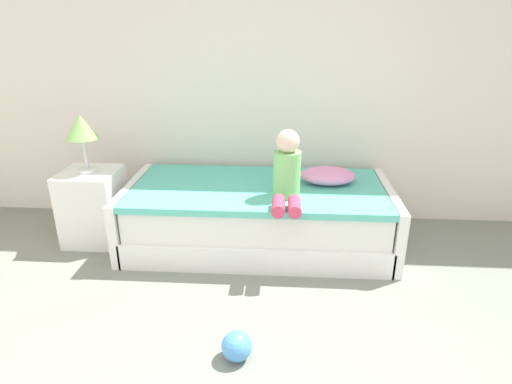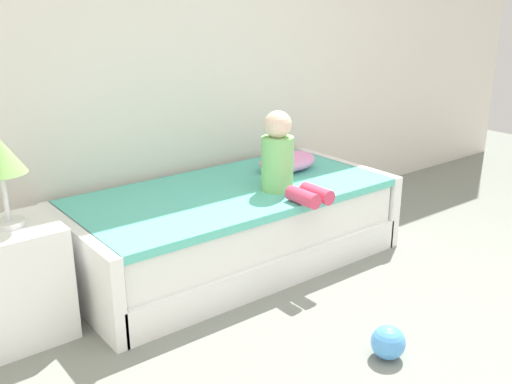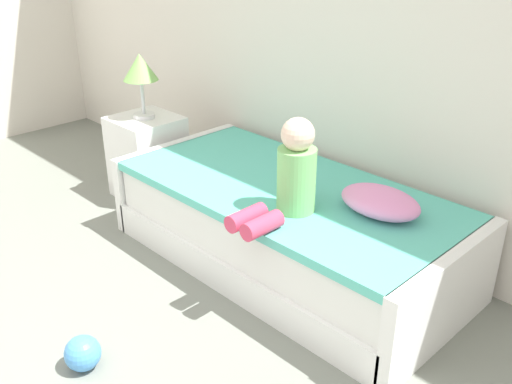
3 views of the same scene
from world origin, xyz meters
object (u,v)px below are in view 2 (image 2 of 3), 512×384
child_figure (283,160)px  toy_ball (388,342)px  table_lamp (0,159)px  bed (232,227)px  nightstand (18,281)px  pillow (288,161)px

child_figure → toy_ball: size_ratio=3.05×
table_lamp → child_figure: bearing=-7.2°
bed → child_figure: 0.56m
nightstand → pillow: 1.92m
nightstand → table_lamp: (0.00, 0.00, 0.64)m
nightstand → pillow: (1.90, 0.13, 0.26)m
child_figure → nightstand: bearing=172.8°
bed → pillow: bearing=10.3°
toy_ball → child_figure: bearing=76.9°
bed → nightstand: nightstand is taller
child_figure → pillow: 0.48m
pillow → table_lamp: bearing=-176.1°
nightstand → pillow: bearing=3.9°
table_lamp → pillow: bearing=3.9°
nightstand → toy_ball: (1.32, -1.30, -0.22)m
bed → child_figure: bearing=-45.7°
bed → nightstand: size_ratio=3.52×
nightstand → child_figure: 1.64m
bed → table_lamp: 1.52m
table_lamp → pillow: (1.90, 0.13, -0.37)m
pillow → toy_ball: pillow is taller
toy_ball → nightstand: bearing=135.4°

